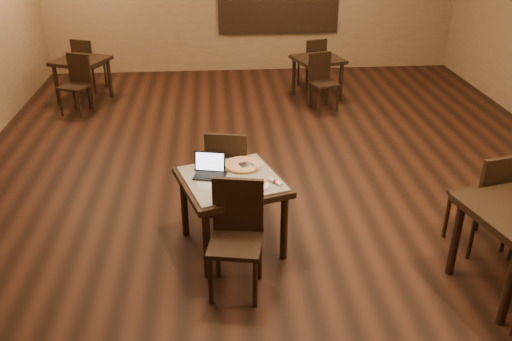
{
  "coord_description": "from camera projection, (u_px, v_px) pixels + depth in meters",
  "views": [
    {
      "loc": [
        -0.79,
        -5.74,
        3.12
      ],
      "look_at": [
        -0.43,
        -1.25,
        0.85
      ],
      "focal_mm": 38.0,
      "sensor_mm": 36.0,
      "label": 1
    }
  ],
  "objects": [
    {
      "name": "pizza_pan",
      "position": [
        243.0,
        166.0,
        5.31
      ],
      "size": [
        0.38,
        0.38,
        0.01
      ],
      "primitive_type": "cylinder",
      "color": "silver",
      "rests_on": "tiled_table"
    },
    {
      "name": "other_table_c_chair_far",
      "position": [
        489.0,
        196.0,
        5.12
      ],
      "size": [
        0.55,
        0.55,
        1.06
      ],
      "rotation": [
        0.0,
        0.0,
        3.36
      ],
      "color": "black",
      "rests_on": "ground"
    },
    {
      "name": "laptop",
      "position": [
        210.0,
        169.0,
        5.14
      ],
      "size": [
        0.33,
        0.29,
        0.2
      ],
      "rotation": [
        0.0,
        0.0,
        -0.22
      ],
      "color": "black",
      "rests_on": "tiled_table"
    },
    {
      "name": "pizza_whole",
      "position": [
        243.0,
        165.0,
        5.3
      ],
      "size": [
        0.36,
        0.36,
        0.03
      ],
      "color": "beige",
      "rests_on": "pizza_pan"
    },
    {
      "name": "chair_main_far",
      "position": [
        228.0,
        168.0,
        5.73
      ],
      "size": [
        0.51,
        0.51,
        1.0
      ],
      "rotation": [
        0.0,
        0.0,
        2.95
      ],
      "color": "black",
      "rests_on": "ground"
    },
    {
      "name": "tiled_table",
      "position": [
        232.0,
        188.0,
        5.14
      ],
      "size": [
        1.15,
        1.15,
        0.76
      ],
      "rotation": [
        0.0,
        0.0,
        0.3
      ],
      "color": "black",
      "rests_on": "ground"
    },
    {
      "name": "other_table_b_chair_near",
      "position": [
        77.0,
        80.0,
        8.59
      ],
      "size": [
        0.54,
        0.54,
        0.94
      ],
      "rotation": [
        0.0,
        0.0,
        -0.41
      ],
      "color": "black",
      "rests_on": "ground"
    },
    {
      "name": "other_table_a_chair_far",
      "position": [
        313.0,
        60.0,
        9.72
      ],
      "size": [
        0.49,
        0.49,
        0.91
      ],
      "rotation": [
        0.0,
        0.0,
        3.45
      ],
      "color": "black",
      "rests_on": "ground"
    },
    {
      "name": "other_table_a_chair_near",
      "position": [
        322.0,
        78.0,
        8.76
      ],
      "size": [
        0.49,
        0.49,
        0.91
      ],
      "rotation": [
        0.0,
        0.0,
        0.3
      ],
      "color": "black",
      "rests_on": "ground"
    },
    {
      "name": "ground",
      "position": [
        283.0,
        185.0,
        6.57
      ],
      "size": [
        10.0,
        10.0,
        0.0
      ],
      "primitive_type": "plane",
      "color": "black",
      "rests_on": "ground"
    },
    {
      "name": "other_table_a",
      "position": [
        318.0,
        65.0,
        9.21
      ],
      "size": [
        0.94,
        0.94,
        0.7
      ],
      "rotation": [
        0.0,
        0.0,
        0.3
      ],
      "color": "black",
      "rests_on": "ground"
    },
    {
      "name": "other_table_b_chair_far",
      "position": [
        87.0,
        62.0,
        9.57
      ],
      "size": [
        0.54,
        0.54,
        0.94
      ],
      "rotation": [
        0.0,
        0.0,
        2.73
      ],
      "color": "black",
      "rests_on": "ground"
    },
    {
      "name": "spatula",
      "position": [
        245.0,
        165.0,
        5.28
      ],
      "size": [
        0.2,
        0.28,
        0.01
      ],
      "primitive_type": "cube",
      "rotation": [
        0.0,
        0.0,
        0.39
      ],
      "color": "silver",
      "rests_on": "pizza_whole"
    },
    {
      "name": "napkin_roll",
      "position": [
        275.0,
        182.0,
        4.98
      ],
      "size": [
        0.13,
        0.15,
        0.04
      ],
      "rotation": [
        0.0,
        0.0,
        0.66
      ],
      "color": "white",
      "rests_on": "tiled_table"
    },
    {
      "name": "other_table_b",
      "position": [
        81.0,
        66.0,
        9.05
      ],
      "size": [
        1.02,
        1.02,
        0.73
      ],
      "rotation": [
        0.0,
        0.0,
        -0.41
      ],
      "color": "black",
      "rests_on": "ground"
    },
    {
      "name": "plate",
      "position": [
        256.0,
        186.0,
        4.94
      ],
      "size": [
        0.23,
        0.23,
        0.01
      ],
      "primitive_type": "cylinder",
      "color": "white",
      "rests_on": "tiled_table"
    },
    {
      "name": "chair_main_near",
      "position": [
        237.0,
        230.0,
        4.63
      ],
      "size": [
        0.51,
        0.51,
        1.02
      ],
      "rotation": [
        0.0,
        0.0,
        -0.19
      ],
      "color": "black",
      "rests_on": "ground"
    },
    {
      "name": "pizza_slice",
      "position": [
        256.0,
        184.0,
        4.93
      ],
      "size": [
        0.26,
        0.26,
        0.02
      ],
      "primitive_type": null,
      "rotation": [
        0.0,
        0.0,
        0.82
      ],
      "color": "beige",
      "rests_on": "plate"
    }
  ]
}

